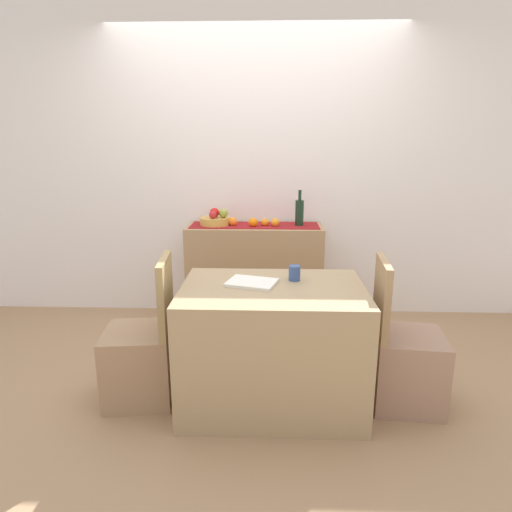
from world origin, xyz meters
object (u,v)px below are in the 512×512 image
(dining_table, at_px, (272,345))
(wine_bottle, at_px, (299,212))
(fruit_bowl, at_px, (215,221))
(chair_by_corner, at_px, (405,363))
(open_book, at_px, (252,283))
(sideboard_console, at_px, (255,274))
(chair_near_window, at_px, (142,359))
(coffee_cup, at_px, (294,273))

(dining_table, bearing_deg, wine_bottle, 79.97)
(fruit_bowl, relative_size, wine_bottle, 0.84)
(dining_table, relative_size, chair_by_corner, 1.19)
(open_book, relative_size, chair_by_corner, 0.31)
(open_book, distance_m, chair_by_corner, 1.04)
(sideboard_console, height_order, chair_by_corner, chair_by_corner)
(fruit_bowl, height_order, chair_near_window, fruit_bowl)
(wine_bottle, relative_size, chair_by_corner, 0.34)
(dining_table, distance_m, chair_near_window, 0.80)
(open_book, distance_m, chair_near_window, 0.83)
(sideboard_console, relative_size, dining_table, 1.08)
(dining_table, distance_m, open_book, 0.40)
(open_book, bearing_deg, coffee_cup, 33.80)
(fruit_bowl, bearing_deg, open_book, -73.24)
(chair_by_corner, bearing_deg, chair_near_window, 180.00)
(open_book, relative_size, chair_near_window, 0.31)
(sideboard_console, height_order, coffee_cup, sideboard_console)
(wine_bottle, bearing_deg, fruit_bowl, -180.00)
(open_book, height_order, coffee_cup, coffee_cup)
(sideboard_console, height_order, chair_near_window, chair_near_window)
(wine_bottle, height_order, chair_near_window, wine_bottle)
(dining_table, relative_size, coffee_cup, 11.66)
(coffee_cup, bearing_deg, open_book, -162.42)
(dining_table, relative_size, chair_near_window, 1.19)
(chair_near_window, bearing_deg, dining_table, -0.12)
(wine_bottle, height_order, coffee_cup, wine_bottle)
(sideboard_console, distance_m, fruit_bowl, 0.58)
(fruit_bowl, distance_m, open_book, 1.29)
(sideboard_console, relative_size, coffee_cup, 12.61)
(coffee_cup, xyz_separation_m, chair_by_corner, (0.67, -0.13, -0.52))
(fruit_bowl, distance_m, dining_table, 1.46)
(wine_bottle, xyz_separation_m, open_book, (-0.35, -1.22, -0.23))
(coffee_cup, height_order, chair_by_corner, chair_by_corner)
(dining_table, bearing_deg, chair_near_window, 179.88)
(fruit_bowl, relative_size, open_book, 0.92)
(fruit_bowl, bearing_deg, dining_table, -68.81)
(fruit_bowl, height_order, open_book, fruit_bowl)
(open_book, bearing_deg, chair_near_window, -159.90)
(dining_table, height_order, chair_by_corner, chair_by_corner)
(chair_near_window, bearing_deg, wine_bottle, 51.12)
(chair_near_window, bearing_deg, sideboard_console, 63.12)
(coffee_cup, distance_m, chair_by_corner, 0.86)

